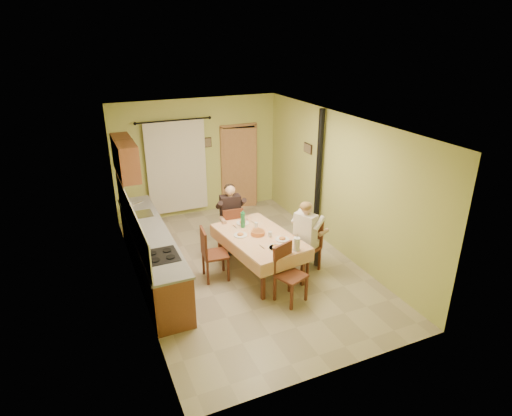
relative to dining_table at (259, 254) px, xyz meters
name	(u,v)px	position (x,y,z in m)	size (l,w,h in m)	color
floor	(246,267)	(-0.15, 0.27, -0.38)	(4.00, 6.00, 0.01)	tan
room_shell	(245,177)	(-0.15, 0.27, 1.44)	(4.04, 6.04, 2.82)	#BCC264
kitchen_run	(151,253)	(-1.86, 0.67, 0.10)	(0.64, 3.64, 1.56)	brown
upper_cabinets	(125,157)	(-1.97, 1.97, 1.57)	(0.35, 1.40, 0.70)	brown
curtain	(177,167)	(-0.70, 3.17, 0.88)	(1.70, 0.07, 2.22)	black
doorway	(240,167)	(0.89, 3.20, 0.67)	(0.96, 0.23, 2.15)	black
dining_table	(259,254)	(0.00, 0.00, 0.00)	(1.35, 1.98, 0.76)	#E2A979
tableware	(263,235)	(0.04, -0.09, 0.43)	(0.87, 1.55, 0.33)	white
chair_far	(232,237)	(-0.15, 1.05, -0.09)	(0.45, 0.45, 0.97)	#572817
chair_near	(290,285)	(0.10, -1.04, -0.09)	(0.56, 0.56, 0.99)	#572817
chair_right	(305,256)	(0.82, -0.29, -0.09)	(0.61, 0.61, 1.02)	#572817
chair_left	(215,264)	(-0.83, 0.14, -0.09)	(0.48, 0.48, 1.00)	#572817
man_far	(231,210)	(-0.15, 1.06, 0.50)	(0.61, 0.50, 1.39)	black
man_right	(306,229)	(0.81, -0.30, 0.50)	(0.61, 0.65, 1.39)	silver
stove_flue	(317,193)	(1.75, 0.87, 0.65)	(0.24, 0.24, 2.80)	black
picture_back	(208,142)	(0.10, 3.24, 1.37)	(0.19, 0.03, 0.23)	black
picture_right	(308,148)	(1.82, 1.47, 1.47)	(0.03, 0.31, 0.21)	brown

